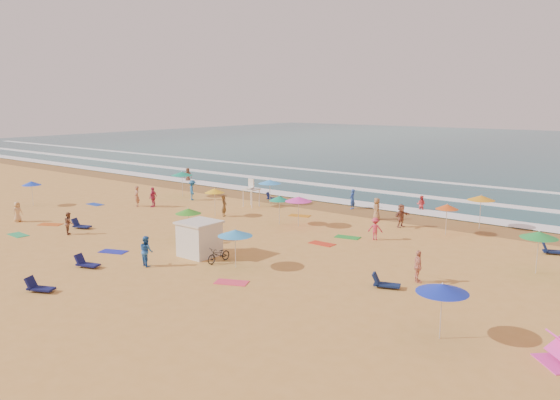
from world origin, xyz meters
The scene contains 12 objects.
ground centered at (0.00, 0.00, 0.00)m, with size 220.00×220.00×0.00m, color gold.
ocean centered at (0.00, 84.00, 0.00)m, with size 220.00×140.00×0.18m, color #0C4756.
wet_sand centered at (0.00, 12.50, 0.01)m, with size 220.00×220.00×0.00m, color olive.
surf_foam centered at (0.00, 21.32, 0.10)m, with size 200.00×18.70×0.05m.
cabana centered at (2.31, -5.22, 1.00)m, with size 2.00×2.00×2.00m, color silver.
cabana_roof centered at (2.31, -5.22, 2.06)m, with size 2.20×2.20×0.12m, color silver.
bicycle centered at (4.21, -5.52, 0.45)m, with size 0.60×1.73×0.91m, color black.
lifeguard_stand centered at (-5.32, 8.32, 1.05)m, with size 1.20×1.20×2.10m, color white, non-canonical shape.
beach_umbrellas centered at (3.01, 1.60, 2.11)m, with size 48.02×30.93×0.75m.
loungers centered at (3.41, -3.70, 0.17)m, with size 43.04×27.51×0.34m.
towels centered at (2.53, -2.23, 0.01)m, with size 42.78×18.44×0.03m.
beachgoers centered at (-2.46, 4.14, 0.82)m, with size 36.82×25.25×2.15m.
Camera 1 is at (25.80, -27.35, 9.30)m, focal length 35.00 mm.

